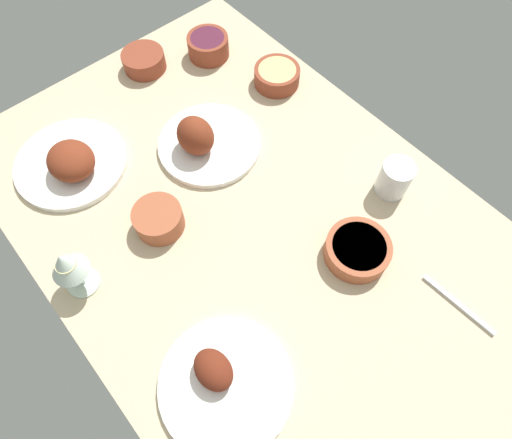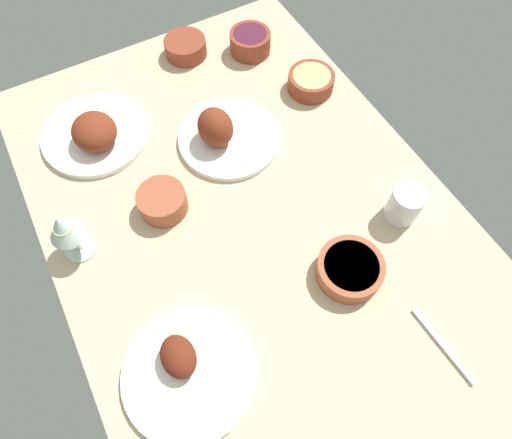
{
  "view_description": "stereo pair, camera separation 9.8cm",
  "coord_description": "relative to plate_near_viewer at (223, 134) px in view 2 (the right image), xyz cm",
  "views": [
    {
      "loc": [
        -35.06,
        30.52,
        92.37
      ],
      "look_at": [
        0.0,
        0.0,
        6.0
      ],
      "focal_mm": 30.41,
      "sensor_mm": 36.0,
      "label": 1
    },
    {
      "loc": [
        -40.68,
        22.49,
        92.37
      ],
      "look_at": [
        0.0,
        0.0,
        6.0
      ],
      "focal_mm": 30.41,
      "sensor_mm": 36.0,
      "label": 2
    }
  ],
  "objects": [
    {
      "name": "plate_near_viewer",
      "position": [
        0.0,
        0.0,
        0.0
      ],
      "size": [
        25.92,
        25.92,
        10.88
      ],
      "color": "white",
      "rests_on": "dining_table"
    },
    {
      "name": "bowl_sauce",
      "position": [
        33.84,
        -4.94,
        -0.39
      ],
      "size": [
        11.86,
        11.86,
        4.87
      ],
      "color": "brown",
      "rests_on": "dining_table"
    },
    {
      "name": "bowl_pasta",
      "position": [
        4.92,
        -29.13,
        -0.41
      ],
      "size": [
        12.5,
        12.5,
        4.83
      ],
      "color": "brown",
      "rests_on": "dining_table"
    },
    {
      "name": "wine_glass",
      "position": [
        -11.51,
        41.69,
        6.87
      ],
      "size": [
        7.6,
        7.6,
        14.0
      ],
      "color": "silver",
      "rests_on": "dining_table"
    },
    {
      "name": "plate_far_side",
      "position": [
        16.15,
        28.06,
        -0.35
      ],
      "size": [
        27.35,
        27.35,
        8.83
      ],
      "color": "white",
      "rests_on": "dining_table"
    },
    {
      "name": "fork_loose",
      "position": [
        -67.18,
        -14.79,
        -2.66
      ],
      "size": [
        17.34,
        1.79,
        0.8
      ],
      "primitive_type": "cube",
      "rotation": [
        0.0,
        0.0,
        0.05
      ],
      "color": "silver",
      "rests_on": "dining_table"
    },
    {
      "name": "bowl_soup",
      "position": [
        -45.19,
        -7.14,
        -0.51
      ],
      "size": [
        14.24,
        14.24,
        4.62
      ],
      "color": "#A35133",
      "rests_on": "dining_table"
    },
    {
      "name": "bowl_onions",
      "position": [
        26.09,
        -21.86,
        0.2
      ],
      "size": [
        11.68,
        11.68,
        6.0
      ],
      "color": "brown",
      "rests_on": "dining_table"
    },
    {
      "name": "water_tumbler",
      "position": [
        -38.86,
        -26.03,
        1.44
      ],
      "size": [
        7.51,
        7.51,
        8.99
      ],
      "primitive_type": "cylinder",
      "color": "silver",
      "rests_on": "dining_table"
    },
    {
      "name": "plate_center_main",
      "position": [
        -46.9,
        31.8,
        -1.49
      ],
      "size": [
        25.93,
        25.93,
        6.97
      ],
      "color": "white",
      "rests_on": "dining_table"
    },
    {
      "name": "bowl_cream",
      "position": [
        -10.79,
        21.16,
        -0.0
      ],
      "size": [
        11.2,
        11.2,
        5.61
      ],
      "color": "#A35133",
      "rests_on": "dining_table"
    },
    {
      "name": "dining_table",
      "position": [
        -24.88,
        4.41,
        -5.06
      ],
      "size": [
        140.0,
        90.0,
        4.0
      ],
      "primitive_type": "cube",
      "color": "#C6B28E",
      "rests_on": "ground"
    }
  ]
}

